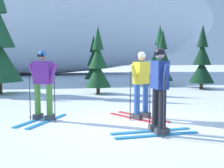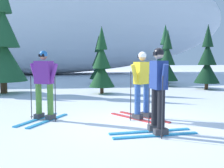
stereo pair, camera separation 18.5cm
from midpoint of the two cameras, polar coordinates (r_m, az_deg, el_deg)
The scene contains 11 objects.
ground_plane at distance 6.33m, azimuth 7.37°, elevation -8.72°, with size 120.00×120.00×0.00m, color white.
skier_purple_jacket at distance 6.84m, azimuth -13.71°, elevation 0.08°, with size 1.36×1.59×1.75m.
skier_navy_jacket at distance 5.46m, azimuth 10.82°, elevation -1.21°, with size 1.81×0.78×1.76m.
skier_yellow_jacket at distance 6.81m, azimuth 7.22°, elevation -0.03°, with size 1.12×1.76×1.73m.
pine_tree_left at distance 12.95m, azimuth -22.21°, elevation 8.35°, with size 2.13×2.13×5.53m.
pine_tree_center_left at distance 11.86m, azimuth -1.77°, elevation 3.99°, with size 1.17×1.17×3.02m.
pine_tree_center at distance 16.83m, azimuth -2.58°, elevation 4.39°, with size 1.18×1.18×3.05m.
pine_tree_center_right at distance 15.51m, azimuth 12.15°, elevation 4.53°, with size 1.26×1.26×3.26m.
pine_tree_right at distance 17.67m, azimuth 11.62°, elevation 5.37°, with size 1.47×1.47×3.81m.
pine_tree_far_right at distance 14.45m, azimuth 20.16°, elevation 4.41°, with size 1.29×1.29×3.33m.
snow_ridge_background at distance 28.89m, azimuth -18.35°, elevation 14.69°, with size 45.77×14.11×12.79m, color white.
Camera 2 is at (-2.39, -5.65, 1.52)m, focal length 42.44 mm.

